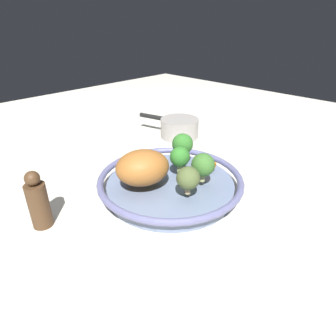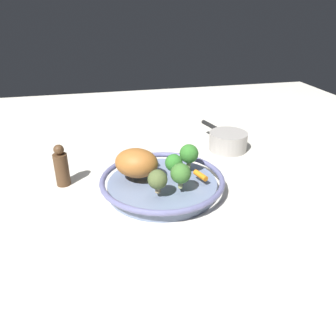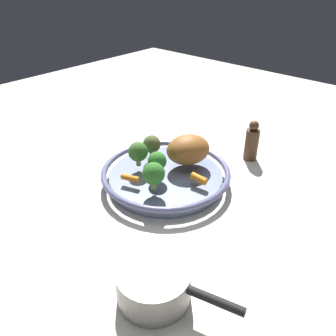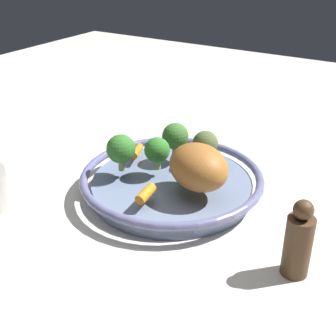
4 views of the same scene
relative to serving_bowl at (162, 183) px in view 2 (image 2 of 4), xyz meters
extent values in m
plane|color=silver|center=(0.00, 0.00, -0.02)|extent=(2.38, 2.38, 0.00)
cylinder|color=slate|center=(0.00, 0.00, -0.01)|extent=(0.31, 0.31, 0.03)
torus|color=slate|center=(0.00, 0.00, 0.01)|extent=(0.35, 0.35, 0.02)
ellipsoid|color=#A2622A|center=(0.02, 0.07, 0.06)|extent=(0.14, 0.15, 0.08)
cylinder|color=orange|center=(-0.03, -0.10, 0.03)|extent=(0.05, 0.03, 0.02)
cylinder|color=orange|center=(0.10, 0.01, 0.03)|extent=(0.05, 0.02, 0.02)
cylinder|color=#97A966|center=(0.04, -0.09, 0.03)|extent=(0.01, 0.01, 0.02)
sphere|color=#33752A|center=(0.04, -0.09, 0.07)|extent=(0.06, 0.06, 0.06)
cylinder|color=tan|center=(-0.08, 0.03, 0.03)|extent=(0.01, 0.01, 0.02)
sphere|color=#4E5E32|center=(-0.08, 0.03, 0.06)|extent=(0.05, 0.05, 0.05)
cylinder|color=tan|center=(-0.07, -0.03, 0.03)|extent=(0.01, 0.01, 0.02)
sphere|color=#3B6E2C|center=(-0.07, -0.03, 0.06)|extent=(0.05, 0.05, 0.05)
cylinder|color=#95AB66|center=(0.00, -0.03, 0.03)|extent=(0.01, 0.01, 0.02)
sphere|color=#307829|center=(0.00, -0.03, 0.06)|extent=(0.05, 0.05, 0.05)
cylinder|color=#4C331E|center=(0.10, 0.28, 0.02)|extent=(0.04, 0.04, 0.10)
sphere|color=#4C331E|center=(0.10, 0.28, 0.09)|extent=(0.03, 0.03, 0.03)
cylinder|color=#9E9993|center=(0.23, -0.29, 0.01)|extent=(0.14, 0.14, 0.07)
cylinder|color=black|center=(0.35, -0.26, 0.03)|extent=(0.10, 0.04, 0.02)
camera|label=1|loc=(-0.42, 0.44, 0.36)|focal=30.70mm
camera|label=2|loc=(-0.81, 0.17, 0.47)|focal=35.93mm
camera|label=3|loc=(0.54, -0.59, 0.51)|focal=36.94mm
camera|label=4|loc=(0.66, 0.40, 0.43)|focal=48.59mm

